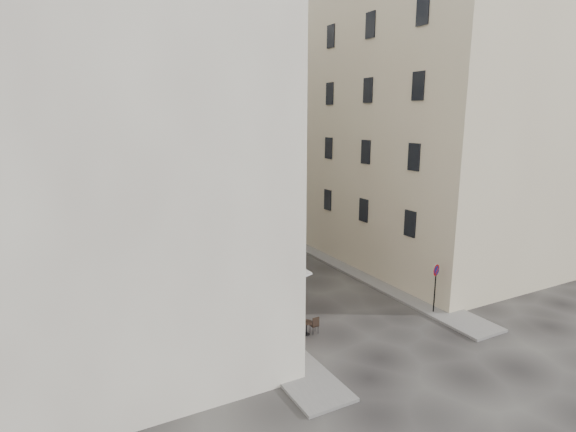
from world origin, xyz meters
TOP-DOWN VIEW (x-y plane):
  - ground at (0.00, 0.00)m, footprint 90.00×90.00m
  - sidewalk_left at (-4.50, 4.00)m, footprint 2.00×22.00m
  - sidewalk_right at (4.50, 3.00)m, footprint 2.00×18.00m
  - building_left at (-10.50, 3.00)m, footprint 12.20×16.20m
  - building_right at (10.50, 3.50)m, footprint 12.20×14.20m
  - building_back at (-1.00, 19.00)m, footprint 18.20×10.20m
  - cafe_storefront at (-4.32, 1.00)m, footprint 1.74×7.30m
  - stone_steps at (0.00, 12.57)m, footprint 9.00×3.15m
  - bollard_near at (-3.25, -1.00)m, footprint 0.12×0.12m
  - bollard_mid at (-3.25, 2.50)m, footprint 0.12×0.12m
  - bollard_far at (-3.25, 6.00)m, footprint 0.12×0.12m
  - no_parking_sign at (3.97, -2.99)m, footprint 0.56×0.21m
  - bistro_table_a at (-2.71, -1.98)m, footprint 1.13×0.53m
  - bistro_table_b at (-2.84, 0.22)m, footprint 1.24×0.58m
  - bistro_table_c at (-3.12, 1.65)m, footprint 1.40×0.65m
  - bistro_table_d at (-2.97, 2.67)m, footprint 1.19×0.56m
  - bistro_table_e at (-2.78, 4.04)m, footprint 1.21×0.57m
  - pedestrian at (-3.20, 1.99)m, footprint 0.63×0.44m

SIDE VIEW (x-z plane):
  - ground at x=0.00m, z-range 0.00..0.00m
  - sidewalk_left at x=-4.50m, z-range 0.00..0.12m
  - sidewalk_right at x=4.50m, z-range 0.00..0.12m
  - stone_steps at x=0.00m, z-range 0.00..0.80m
  - bistro_table_a at x=-2.71m, z-range 0.01..0.80m
  - bistro_table_d at x=-2.97m, z-range 0.01..0.85m
  - bistro_table_e at x=-2.78m, z-range 0.01..0.86m
  - bistro_table_b at x=-2.84m, z-range 0.01..0.88m
  - bistro_table_c at x=-3.12m, z-range 0.01..0.99m
  - bollard_near at x=-3.25m, z-range 0.04..1.02m
  - bollard_mid at x=-3.25m, z-range 0.04..1.02m
  - bollard_far at x=-3.25m, z-range 0.04..1.02m
  - pedestrian at x=-3.20m, z-range 0.00..1.64m
  - no_parking_sign at x=3.97m, z-range 0.53..3.08m
  - cafe_storefront at x=-4.32m, z-range 0.13..3.63m
  - building_right at x=10.50m, z-range 0.01..18.61m
  - building_back at x=-1.00m, z-range 0.01..18.61m
  - building_left at x=-10.50m, z-range 0.01..20.61m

